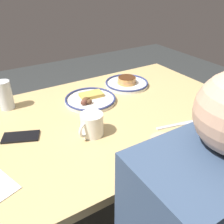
# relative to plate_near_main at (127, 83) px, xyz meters

# --- Properties ---
(ground_plane) EXTENTS (6.00, 6.00, 0.00)m
(ground_plane) POSITION_rel_plate_near_main_xyz_m (0.32, 0.22, -0.74)
(ground_plane) COLOR #2E3132
(dining_table) EXTENTS (1.47, 0.86, 0.73)m
(dining_table) POSITION_rel_plate_near_main_xyz_m (0.32, 0.22, -0.10)
(dining_table) COLOR tan
(dining_table) RESTS_ON ground_plane
(plate_near_main) EXTENTS (0.25, 0.25, 0.05)m
(plate_near_main) POSITION_rel_plate_near_main_xyz_m (0.00, 0.00, 0.00)
(plate_near_main) COLOR white
(plate_near_main) RESTS_ON dining_table
(plate_center_pancakes) EXTENTS (0.26, 0.26, 0.05)m
(plate_center_pancakes) POSITION_rel_plate_near_main_xyz_m (0.28, 0.07, -0.00)
(plate_center_pancakes) COLOR silver
(plate_center_pancakes) RESTS_ON dining_table
(coffee_mug) EXTENTS (0.12, 0.09, 0.10)m
(coffee_mug) POSITION_rel_plate_near_main_xyz_m (0.40, 0.34, 0.03)
(coffee_mug) COLOR white
(coffee_mug) RESTS_ON dining_table
(drinking_glass) EXTENTS (0.07, 0.07, 0.14)m
(drinking_glass) POSITION_rel_plate_near_main_xyz_m (0.66, -0.08, 0.05)
(drinking_glass) COLOR silver
(drinking_glass) RESTS_ON dining_table
(cell_phone) EXTENTS (0.16, 0.12, 0.01)m
(cell_phone) POSITION_rel_plate_near_main_xyz_m (0.66, 0.21, -0.01)
(cell_phone) COLOR black
(cell_phone) RESTS_ON dining_table
(butter_knife) EXTENTS (0.21, 0.06, 0.01)m
(butter_knife) POSITION_rel_plate_near_main_xyz_m (0.05, 0.47, -0.01)
(butter_knife) COLOR silver
(butter_knife) RESTS_ON dining_table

